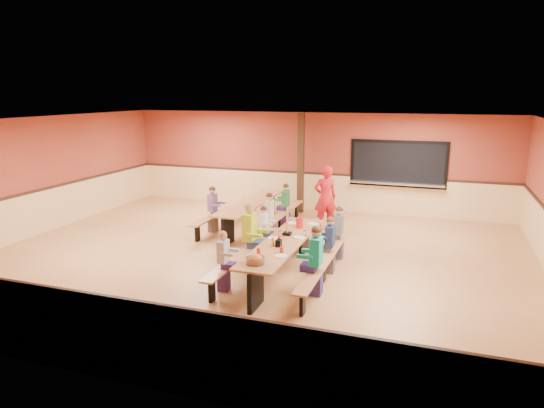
% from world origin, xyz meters
% --- Properties ---
extents(ground, '(12.00, 12.00, 0.00)m').
position_xyz_m(ground, '(0.00, 0.00, 0.00)').
color(ground, '#9E663B').
rests_on(ground, ground).
extents(room_envelope, '(12.04, 10.04, 3.02)m').
position_xyz_m(room_envelope, '(0.00, 0.00, 0.69)').
color(room_envelope, brown).
rests_on(room_envelope, ground).
extents(kitchen_pass_through, '(2.78, 0.28, 1.38)m').
position_xyz_m(kitchen_pass_through, '(2.60, 4.96, 1.49)').
color(kitchen_pass_through, black).
rests_on(kitchen_pass_through, ground).
extents(structural_post, '(0.18, 0.18, 3.00)m').
position_xyz_m(structural_post, '(-0.20, 4.40, 1.50)').
color(structural_post, '#321E10').
rests_on(structural_post, ground).
extents(cafeteria_table_main, '(1.91, 3.70, 0.74)m').
position_xyz_m(cafeteria_table_main, '(0.93, -0.85, 0.53)').
color(cafeteria_table_main, '#A26740').
rests_on(cafeteria_table_main, ground).
extents(cafeteria_table_second, '(1.91, 3.70, 0.74)m').
position_xyz_m(cafeteria_table_second, '(-0.97, 2.25, 0.53)').
color(cafeteria_table_second, '#A26740').
rests_on(cafeteria_table_second, ground).
extents(seated_child_white_left, '(0.33, 0.27, 1.13)m').
position_xyz_m(seated_child_white_left, '(0.11, -1.89, 0.56)').
color(seated_child_white_left, '#BCBBC2').
rests_on(seated_child_white_left, ground).
extents(seated_adult_yellow, '(0.46, 0.37, 1.39)m').
position_xyz_m(seated_adult_yellow, '(0.11, -0.58, 0.69)').
color(seated_adult_yellow, '#B9D720').
rests_on(seated_adult_yellow, ground).
extents(seated_child_grey_left, '(0.32, 0.26, 1.11)m').
position_xyz_m(seated_child_grey_left, '(0.11, 0.27, 0.56)').
color(seated_child_grey_left, white).
rests_on(seated_child_grey_left, ground).
extents(seated_child_teal_right, '(0.40, 0.33, 1.28)m').
position_xyz_m(seated_child_teal_right, '(1.76, -1.52, 0.64)').
color(seated_child_teal_right, '#0E9F86').
rests_on(seated_child_teal_right, ground).
extents(seated_child_navy_right, '(0.34, 0.28, 1.16)m').
position_xyz_m(seated_child_navy_right, '(1.76, -0.36, 0.58)').
color(seated_child_navy_right, navy).
rests_on(seated_child_navy_right, ground).
extents(seated_child_char_right, '(0.35, 0.28, 1.16)m').
position_xyz_m(seated_child_char_right, '(1.76, 0.55, 0.58)').
color(seated_child_char_right, '#50545B').
rests_on(seated_child_char_right, ground).
extents(seated_child_purple_sec, '(0.36, 0.30, 1.20)m').
position_xyz_m(seated_child_purple_sec, '(-1.79, 1.58, 0.60)').
color(seated_child_purple_sec, '#6A4877').
rests_on(seated_child_purple_sec, ground).
extents(seated_child_green_sec, '(0.35, 0.29, 1.17)m').
position_xyz_m(seated_child_green_sec, '(-0.14, 2.71, 0.58)').
color(seated_child_green_sec, '#2F7940').
rests_on(seated_child_green_sec, ground).
extents(seated_child_tan_sec, '(0.36, 0.29, 1.18)m').
position_xyz_m(seated_child_tan_sec, '(-0.14, 1.37, 0.59)').
color(seated_child_tan_sec, beige).
rests_on(seated_child_tan_sec, ground).
extents(standing_woman, '(0.75, 0.67, 1.72)m').
position_xyz_m(standing_woman, '(0.94, 2.79, 0.86)').
color(standing_woman, red).
rests_on(standing_woman, ground).
extents(punch_pitcher, '(0.16, 0.16, 0.22)m').
position_xyz_m(punch_pitcher, '(0.97, 0.16, 0.85)').
color(punch_pitcher, red).
rests_on(punch_pitcher, cafeteria_table_main).
extents(chip_bowl, '(0.32, 0.32, 0.15)m').
position_xyz_m(chip_bowl, '(0.88, -2.25, 0.81)').
color(chip_bowl, orange).
rests_on(chip_bowl, cafeteria_table_main).
extents(napkin_dispenser, '(0.10, 0.14, 0.13)m').
position_xyz_m(napkin_dispenser, '(0.96, -1.22, 0.80)').
color(napkin_dispenser, black).
rests_on(napkin_dispenser, cafeteria_table_main).
extents(condiment_mustard, '(0.06, 0.06, 0.17)m').
position_xyz_m(condiment_mustard, '(0.84, -1.22, 0.82)').
color(condiment_mustard, yellow).
rests_on(condiment_mustard, cafeteria_table_main).
extents(condiment_ketchup, '(0.06, 0.06, 0.17)m').
position_xyz_m(condiment_ketchup, '(0.94, -1.17, 0.82)').
color(condiment_ketchup, '#B2140F').
rests_on(condiment_ketchup, cafeteria_table_main).
extents(table_paddle, '(0.16, 0.16, 0.56)m').
position_xyz_m(table_paddle, '(0.88, -0.44, 0.88)').
color(table_paddle, black).
rests_on(table_paddle, cafeteria_table_main).
extents(place_settings, '(0.65, 3.30, 0.11)m').
position_xyz_m(place_settings, '(0.93, -0.85, 0.80)').
color(place_settings, beige).
rests_on(place_settings, cafeteria_table_main).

